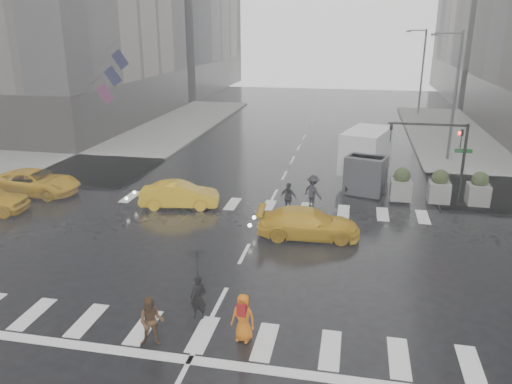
% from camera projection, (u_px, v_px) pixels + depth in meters
% --- Properties ---
extents(ground, '(120.00, 120.00, 0.00)m').
position_uv_depth(ground, '(244.00, 254.00, 21.34)').
color(ground, black).
rests_on(ground, ground).
extents(sidewalk_nw, '(35.00, 35.00, 0.15)m').
position_uv_depth(sidewalk_nw, '(61.00, 143.00, 41.22)').
color(sidewalk_nw, slate).
rests_on(sidewalk_nw, ground).
extents(road_markings, '(18.00, 48.00, 0.01)m').
position_uv_depth(road_markings, '(244.00, 253.00, 21.33)').
color(road_markings, silver).
rests_on(road_markings, ground).
extents(traffic_signal_pole, '(4.45, 0.42, 4.50)m').
position_uv_depth(traffic_signal_pole, '(445.00, 147.00, 26.08)').
color(traffic_signal_pole, black).
rests_on(traffic_signal_pole, ground).
extents(street_lamp_near, '(2.15, 0.22, 9.00)m').
position_uv_depth(street_lamp_near, '(454.00, 91.00, 34.48)').
color(street_lamp_near, '#59595B').
rests_on(street_lamp_near, ground).
extents(street_lamp_far, '(2.15, 0.22, 9.00)m').
position_uv_depth(street_lamp_far, '(421.00, 68.00, 53.08)').
color(street_lamp_far, '#59595B').
rests_on(street_lamp_far, ground).
extents(planter_west, '(1.10, 1.10, 1.80)m').
position_uv_depth(planter_west, '(401.00, 185.00, 27.35)').
color(planter_west, slate).
rests_on(planter_west, ground).
extents(planter_mid, '(1.10, 1.10, 1.80)m').
position_uv_depth(planter_mid, '(439.00, 187.00, 26.97)').
color(planter_mid, slate).
rests_on(planter_mid, ground).
extents(planter_east, '(1.10, 1.10, 1.80)m').
position_uv_depth(planter_east, '(479.00, 189.00, 26.60)').
color(planter_east, slate).
rests_on(planter_east, ground).
extents(flag_cluster, '(2.87, 3.06, 4.69)m').
position_uv_depth(flag_cluster, '(109.00, 74.00, 39.56)').
color(flag_cluster, '#59595B').
rests_on(flag_cluster, ground).
extents(pedestrian_black, '(0.99, 1.01, 2.43)m').
position_uv_depth(pedestrian_black, '(197.00, 273.00, 16.15)').
color(pedestrian_black, black).
rests_on(pedestrian_black, ground).
extents(pedestrian_brown, '(0.89, 0.76, 1.61)m').
position_uv_depth(pedestrian_brown, '(151.00, 322.00, 15.01)').
color(pedestrian_brown, '#4E321C').
rests_on(pedestrian_brown, ground).
extents(pedestrian_orange, '(0.83, 0.61, 1.55)m').
position_uv_depth(pedestrian_orange, '(243.00, 317.00, 15.26)').
color(pedestrian_orange, '#CF630E').
rests_on(pedestrian_orange, ground).
extents(pedestrian_far_a, '(1.10, 0.89, 1.63)m').
position_uv_depth(pedestrian_far_a, '(289.00, 198.00, 25.74)').
color(pedestrian_far_a, black).
rests_on(pedestrian_far_a, ground).
extents(pedestrian_far_b, '(1.34, 1.25, 1.84)m').
position_uv_depth(pedestrian_far_b, '(313.00, 192.00, 26.35)').
color(pedestrian_far_b, black).
rests_on(pedestrian_far_b, ground).
extents(taxi_mid, '(4.36, 2.19, 1.37)m').
position_uv_depth(taxi_mid, '(179.00, 195.00, 26.62)').
color(taxi_mid, '#D69C0B').
rests_on(taxi_mid, ground).
extents(taxi_rear, '(4.28, 2.24, 1.36)m').
position_uv_depth(taxi_rear, '(308.00, 223.00, 22.82)').
color(taxi_rear, '#D69C0B').
rests_on(taxi_rear, ground).
extents(taxi_far, '(4.59, 2.44, 1.43)m').
position_uv_depth(taxi_far, '(35.00, 182.00, 28.65)').
color(taxi_far, '#D69C0B').
rests_on(taxi_far, ground).
extents(box_truck, '(2.24, 5.98, 3.18)m').
position_uv_depth(box_truck, '(366.00, 157.00, 30.36)').
color(box_truck, silver).
rests_on(box_truck, ground).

